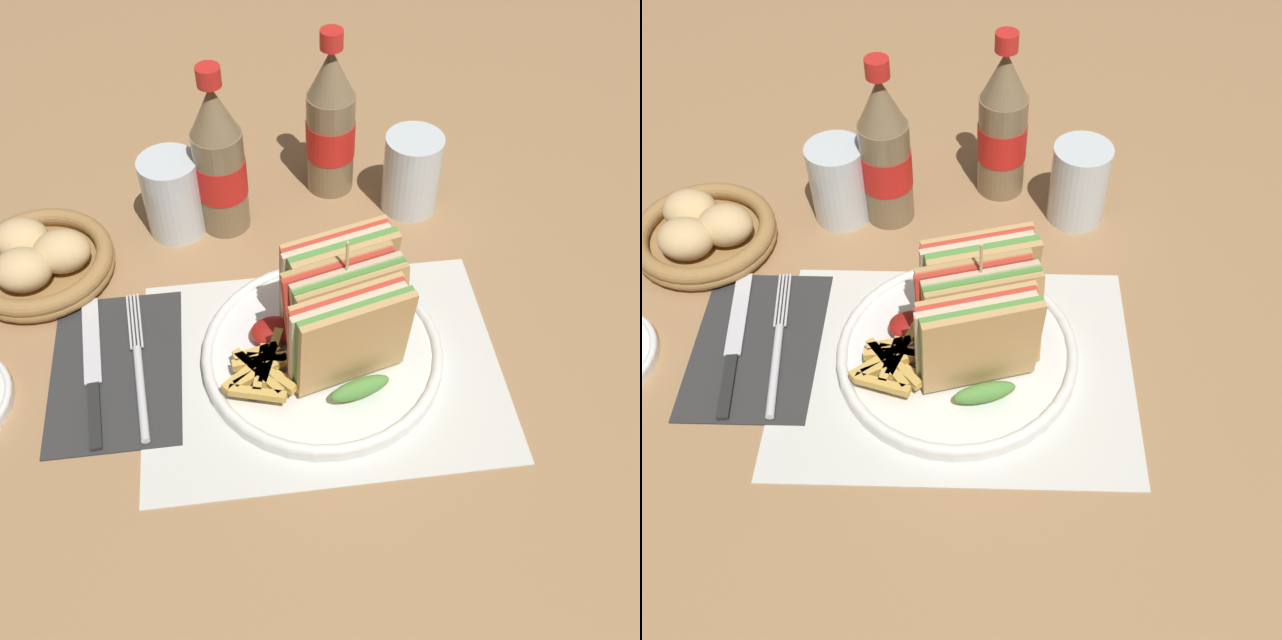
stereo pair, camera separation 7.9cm
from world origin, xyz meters
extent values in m
plane|color=#9E754C|center=(0.00, 0.00, 0.00)|extent=(4.00, 4.00, 0.00)
cube|color=silver|center=(-0.02, -0.04, 0.00)|extent=(0.38, 0.28, 0.00)
cylinder|color=white|center=(-0.02, -0.03, 0.01)|extent=(0.26, 0.26, 0.01)
torus|color=white|center=(-0.02, -0.03, 0.01)|extent=(0.26, 0.26, 0.01)
cube|color=tan|center=(0.01, -0.08, 0.08)|extent=(0.12, 0.05, 0.12)
cube|color=#518E3D|center=(0.01, -0.07, 0.08)|extent=(0.12, 0.05, 0.12)
cube|color=beige|center=(0.00, -0.07, 0.08)|extent=(0.12, 0.05, 0.12)
cube|color=red|center=(0.00, -0.06, 0.08)|extent=(0.12, 0.05, 0.12)
cube|color=tan|center=(0.00, -0.05, 0.08)|extent=(0.12, 0.05, 0.12)
ellipsoid|color=#518E3D|center=(0.01, -0.09, 0.03)|extent=(0.07, 0.04, 0.02)
cube|color=tan|center=(0.01, -0.05, 0.08)|extent=(0.12, 0.05, 0.12)
cube|color=#518E3D|center=(0.01, -0.04, 0.08)|extent=(0.12, 0.05, 0.12)
cube|color=beige|center=(0.01, -0.04, 0.08)|extent=(0.12, 0.05, 0.12)
cube|color=red|center=(0.00, -0.03, 0.08)|extent=(0.12, 0.05, 0.12)
cube|color=tan|center=(0.00, -0.02, 0.08)|extent=(0.12, 0.05, 0.12)
ellipsoid|color=#518E3D|center=(0.01, -0.05, 0.03)|extent=(0.07, 0.04, 0.02)
cube|color=tan|center=(0.01, 0.00, 0.08)|extent=(0.12, 0.05, 0.12)
cube|color=#518E3D|center=(0.01, 0.01, 0.08)|extent=(0.12, 0.05, 0.12)
cube|color=beige|center=(0.00, 0.02, 0.08)|extent=(0.12, 0.05, 0.12)
cube|color=red|center=(0.00, 0.02, 0.08)|extent=(0.12, 0.05, 0.12)
cube|color=tan|center=(0.00, 0.03, 0.08)|extent=(0.12, 0.05, 0.12)
ellipsoid|color=#518E3D|center=(0.01, -0.01, 0.03)|extent=(0.07, 0.04, 0.02)
cylinder|color=tan|center=(0.01, -0.03, 0.10)|extent=(0.00, 0.00, 0.15)
cube|color=gold|center=(-0.08, -0.06, 0.02)|extent=(0.03, 0.06, 0.01)
cube|color=gold|center=(-0.08, -0.06, 0.02)|extent=(0.06, 0.05, 0.01)
cube|color=gold|center=(-0.08, -0.04, 0.02)|extent=(0.04, 0.04, 0.01)
cube|color=gold|center=(-0.08, -0.06, 0.02)|extent=(0.04, 0.06, 0.01)
cube|color=gold|center=(-0.09, -0.06, 0.03)|extent=(0.06, 0.05, 0.01)
cube|color=gold|center=(-0.09, -0.09, 0.03)|extent=(0.06, 0.02, 0.01)
cube|color=gold|center=(-0.07, -0.07, 0.03)|extent=(0.04, 0.05, 0.01)
cube|color=gold|center=(-0.08, -0.05, 0.03)|extent=(0.07, 0.01, 0.01)
cube|color=gold|center=(-0.08, -0.06, 0.03)|extent=(0.02, 0.06, 0.01)
cube|color=gold|center=(-0.07, -0.05, 0.03)|extent=(0.03, 0.07, 0.01)
cube|color=gold|center=(-0.09, -0.04, 0.03)|extent=(0.05, 0.02, 0.01)
cube|color=gold|center=(-0.08, -0.06, 0.03)|extent=(0.06, 0.04, 0.01)
cube|color=gold|center=(-0.06, -0.05, 0.03)|extent=(0.07, 0.02, 0.01)
cube|color=gold|center=(-0.09, -0.06, 0.03)|extent=(0.05, 0.06, 0.01)
ellipsoid|color=maroon|center=(-0.07, -0.01, 0.03)|extent=(0.05, 0.04, 0.02)
cube|color=#2D2D2D|center=(-0.24, -0.02, 0.00)|extent=(0.14, 0.21, 0.00)
cylinder|color=silver|center=(-0.21, -0.06, 0.01)|extent=(0.02, 0.12, 0.01)
cylinder|color=silver|center=(-0.22, 0.04, 0.01)|extent=(0.01, 0.08, 0.00)
cylinder|color=silver|center=(-0.22, 0.04, 0.01)|extent=(0.01, 0.08, 0.00)
cylinder|color=silver|center=(-0.22, 0.04, 0.01)|extent=(0.01, 0.08, 0.00)
cylinder|color=silver|center=(-0.21, 0.04, 0.01)|extent=(0.01, 0.08, 0.00)
cube|color=black|center=(-0.26, -0.08, 0.01)|extent=(0.02, 0.08, 0.00)
cube|color=silver|center=(-0.27, 0.02, 0.01)|extent=(0.03, 0.12, 0.00)
cylinder|color=#7A6647|center=(-0.11, 0.20, 0.07)|extent=(0.06, 0.06, 0.14)
cylinder|color=red|center=(-0.11, 0.20, 0.07)|extent=(0.06, 0.06, 0.05)
cone|color=#7A6647|center=(-0.11, 0.20, 0.17)|extent=(0.06, 0.06, 0.06)
cylinder|color=red|center=(-0.11, 0.20, 0.21)|extent=(0.03, 0.03, 0.02)
cylinder|color=#7A6647|center=(0.03, 0.26, 0.07)|extent=(0.06, 0.06, 0.14)
cylinder|color=red|center=(0.03, 0.26, 0.07)|extent=(0.06, 0.06, 0.05)
cone|color=#7A6647|center=(0.03, 0.26, 0.17)|extent=(0.06, 0.06, 0.06)
cylinder|color=red|center=(0.03, 0.26, 0.21)|extent=(0.03, 0.03, 0.02)
cylinder|color=silver|center=(0.12, 0.20, 0.05)|extent=(0.07, 0.07, 0.10)
cylinder|color=black|center=(0.12, 0.20, 0.02)|extent=(0.06, 0.06, 0.04)
cylinder|color=silver|center=(-0.17, 0.20, 0.05)|extent=(0.07, 0.07, 0.10)
cylinder|color=black|center=(-0.17, 0.20, 0.03)|extent=(0.06, 0.06, 0.06)
cylinder|color=olive|center=(-0.33, 0.14, 0.01)|extent=(0.16, 0.16, 0.01)
torus|color=olive|center=(-0.33, 0.14, 0.01)|extent=(0.17, 0.17, 0.02)
torus|color=olive|center=(-0.33, 0.14, 0.02)|extent=(0.17, 0.17, 0.02)
ellipsoid|color=tan|center=(-0.30, 0.13, 0.04)|extent=(0.07, 0.06, 0.05)
ellipsoid|color=tan|center=(-0.35, 0.16, 0.04)|extent=(0.07, 0.06, 0.05)
ellipsoid|color=tan|center=(-0.34, 0.11, 0.04)|extent=(0.07, 0.06, 0.05)
camera|label=1|loc=(-0.08, -0.52, 0.64)|focal=42.00mm
camera|label=2|loc=(0.00, -0.52, 0.64)|focal=42.00mm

